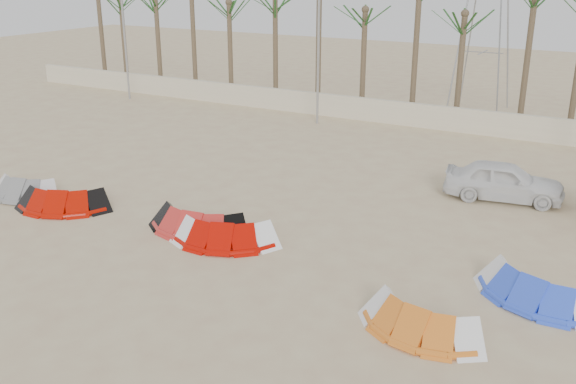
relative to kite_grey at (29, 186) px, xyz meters
The scene contains 13 objects.
ground 10.97m from the kite_grey, 20.29° to the right, with size 120.00×120.00×0.00m, color beige.
boundary_wall 20.90m from the kite_grey, 60.53° to the left, with size 60.00×0.30×1.30m, color beige.
palm_line 23.33m from the kite_grey, 60.93° to the left, with size 52.00×4.00×7.70m.
lamp_a 19.62m from the kite_grey, 120.87° to the left, with size 1.25×0.14×11.00m.
lamp_b 17.60m from the kite_grey, 75.07° to the left, with size 1.25×0.14×11.00m.
pylon 26.70m from the kite_grey, 65.00° to the left, with size 3.00×3.00×14.00m, color #A5A8AD, non-canonical shape.
kite_grey is the anchor object (origin of this frame).
kite_red_left 2.30m from the kite_grey, ahead, with size 3.84×2.65×0.90m.
kite_red_mid 7.88m from the kite_grey, ahead, with size 3.69×1.92×0.90m.
kite_red_right 9.22m from the kite_grey, ahead, with size 3.77×2.50×0.90m.
kite_orange 16.46m from the kite_grey, ahead, with size 3.36×1.93×0.90m.
kite_blue 18.62m from the kite_grey, ahead, with size 3.86×2.50×0.90m.
car 18.25m from the kite_grey, 28.32° to the left, with size 1.77×4.39×1.50m, color white.
Camera 1 is at (9.94, -11.64, 8.56)m, focal length 40.00 mm.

